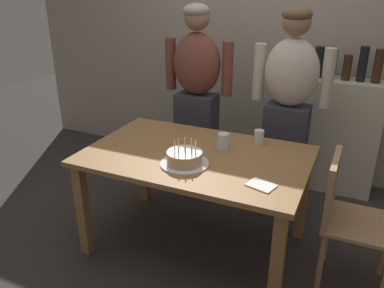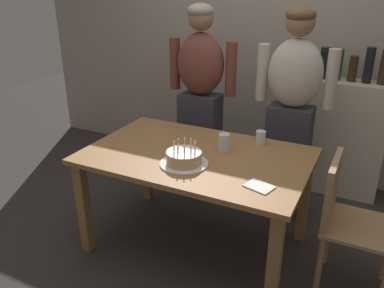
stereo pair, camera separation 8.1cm
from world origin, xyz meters
The scene contains 11 objects.
ground_plane centered at (0.00, 0.00, 0.00)m, with size 10.00×10.00×0.00m, color #332D2B.
back_wall centered at (0.00, 1.55, 1.30)m, with size 5.20×0.10×2.60m, color #9E9384.
dining_table centered at (0.00, 0.00, 0.64)m, with size 1.50×0.96×0.74m.
birthday_cake centered at (0.00, -0.19, 0.78)m, with size 0.31×0.31×0.16m.
water_glass_near centered at (0.34, 0.36, 0.79)m, with size 0.07×0.07×0.10m, color silver.
water_glass_far centered at (0.14, 0.14, 0.80)m, with size 0.08×0.08×0.12m, color silver.
napkin_stack centered at (0.52, -0.26, 0.74)m, with size 0.16×0.12×0.01m, color white.
person_man_bearded centered at (-0.34, 0.77, 0.87)m, with size 0.61×0.27×1.66m.
person_woman_cardigan centered at (0.45, 0.77, 0.87)m, with size 0.61×0.27×1.66m.
dining_chair centered at (0.98, 0.03, 0.52)m, with size 0.42×0.42×0.87m.
shelf_cabinet centered at (0.75, 1.33, 0.54)m, with size 0.83×0.30×1.33m.
Camera 1 is at (0.97, -2.21, 1.83)m, focal length 36.52 mm.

